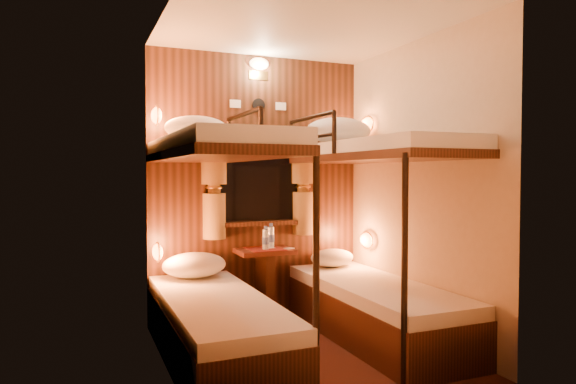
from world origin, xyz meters
name	(u,v)px	position (x,y,z in m)	size (l,w,h in m)	color
floor	(304,351)	(0.00, 0.00, 0.00)	(2.10, 2.10, 0.00)	#3D1510
ceiling	(304,26)	(0.00, 0.00, 2.40)	(2.10, 2.10, 0.00)	silver
wall_back	(257,187)	(0.00, 1.05, 1.20)	(2.40, 2.40, 0.00)	#C6B293
wall_front	(383,196)	(0.00, -1.05, 1.20)	(2.40, 2.40, 0.00)	#C6B293
wall_left	(166,192)	(-1.00, 0.00, 1.20)	(2.40, 2.40, 0.00)	#C6B293
wall_right	(416,189)	(1.00, 0.00, 1.20)	(2.40, 2.40, 0.00)	#C6B293
back_panel	(258,187)	(0.00, 1.04, 1.20)	(2.00, 0.03, 2.40)	black
bunk_left	(216,282)	(-0.65, 0.07, 0.56)	(0.72, 1.90, 1.82)	black
bunk_right	(374,269)	(0.65, 0.07, 0.56)	(0.72, 1.90, 1.82)	black
window	(259,189)	(0.00, 1.00, 1.18)	(1.00, 0.12, 0.79)	black
curtains	(260,180)	(0.00, 0.97, 1.26)	(1.10, 0.22, 1.00)	olive
back_fixtures	(259,72)	(0.00, 1.00, 2.25)	(0.54, 0.09, 0.48)	black
reading_lamps	(271,183)	(0.00, 0.70, 1.24)	(2.00, 0.20, 1.25)	orange
table	(265,275)	(0.00, 0.85, 0.41)	(0.50, 0.34, 0.66)	#521B12
bottle_left	(266,240)	(-0.01, 0.81, 0.74)	(0.06, 0.06, 0.21)	#99BFE5
bottle_right	(271,237)	(0.08, 0.91, 0.75)	(0.06, 0.06, 0.22)	#99BFE5
sachet_a	(289,248)	(0.21, 0.79, 0.65)	(0.08, 0.06, 0.01)	silver
sachet_b	(270,248)	(0.06, 0.87, 0.65)	(0.08, 0.06, 0.01)	silver
pillow_lower_left	(194,265)	(-0.65, 0.78, 0.56)	(0.53, 0.38, 0.21)	silver
pillow_lower_right	(332,258)	(0.65, 0.80, 0.54)	(0.42, 0.30, 0.17)	silver
pillow_upper_left	(196,128)	(-0.65, 0.67, 1.69)	(0.51, 0.37, 0.20)	silver
pillow_upper_right	(339,131)	(0.65, 0.68, 1.71)	(0.62, 0.44, 0.24)	silver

